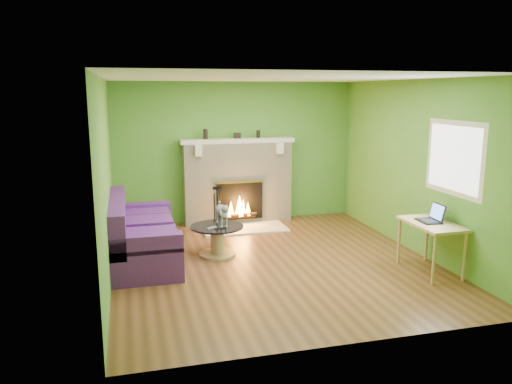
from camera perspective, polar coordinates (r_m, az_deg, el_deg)
floor at (r=7.31m, az=1.93°, el=-7.94°), size 5.00×5.00×0.00m
ceiling at (r=6.89m, az=2.08°, el=12.90°), size 5.00×5.00×0.00m
wall_back at (r=9.38m, az=-2.38°, el=4.55°), size 5.00×0.00×5.00m
wall_front at (r=4.69m, az=10.77°, el=-2.62°), size 5.00×0.00×5.00m
wall_left at (r=6.70m, az=-16.77°, el=1.30°), size 0.00×5.00×5.00m
wall_right at (r=7.92m, az=17.82°, el=2.73°), size 0.00×5.00×5.00m
window_frame at (r=7.15m, az=21.71°, el=3.61°), size 0.00×1.20×1.20m
window_pane at (r=7.14m, az=21.66°, el=3.61°), size 0.00×1.06×1.06m
fireplace at (r=9.28m, az=-2.11°, el=1.18°), size 2.10×0.46×1.58m
hearth at (r=8.96m, az=-1.35°, el=-4.16°), size 1.50×0.75×0.03m
mantel at (r=9.16m, az=-2.11°, el=5.89°), size 2.10×0.28×0.08m
sofa at (r=7.43m, az=-13.18°, el=-4.98°), size 0.94×2.08×0.93m
coffee_table at (r=7.55m, az=-4.46°, el=-5.26°), size 0.80×0.80×0.45m
desk at (r=7.13m, az=19.43°, el=-3.97°), size 0.54×0.94×0.69m
cat at (r=7.51m, az=-3.97°, el=-2.41°), size 0.24×0.58×0.36m
remote_silver at (r=7.36m, az=-5.08°, el=-4.09°), size 0.17×0.13×0.02m
remote_black at (r=7.32m, az=-4.08°, el=-4.16°), size 0.16×0.06×0.02m
laptop at (r=7.11m, az=19.18°, el=-2.27°), size 0.31×0.35×0.25m
fire_tools at (r=8.92m, az=-4.43°, el=-1.71°), size 0.20×0.20×0.74m
mantel_vase_left at (r=9.07m, az=-5.80°, el=6.61°), size 0.08×0.08×0.18m
mantel_vase_right at (r=9.27m, az=0.26°, el=6.65°), size 0.07×0.07×0.14m
mantel_box at (r=9.18m, az=-2.15°, el=6.47°), size 0.12×0.08×0.10m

